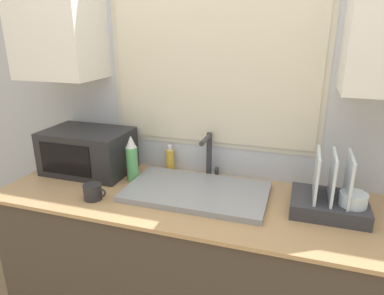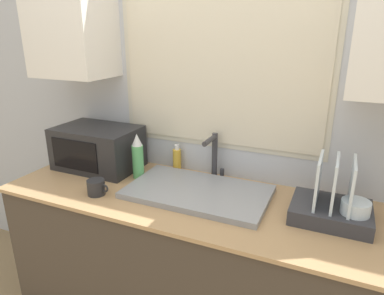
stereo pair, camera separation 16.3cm
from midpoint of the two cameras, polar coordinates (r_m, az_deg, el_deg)
name	(u,v)px [view 1 (the left image)]	position (r m, az deg, el deg)	size (l,w,h in m)	color
countertop	(194,271)	(2.02, -2.09, -19.90)	(2.06, 0.69, 0.91)	#42382D
wall_back	(212,96)	(1.92, 0.98, 8.52)	(6.00, 0.38, 2.60)	silver
sink_basin	(196,191)	(1.80, -1.94, -7.39)	(0.73, 0.43, 0.03)	gray
faucet	(208,152)	(1.93, 0.35, -0.84)	(0.08, 0.18, 0.27)	#333338
microwave	(88,151)	(2.16, -19.04, -0.59)	(0.50, 0.33, 0.26)	#232326
dish_rack	(331,199)	(1.70, 19.68, -8.16)	(0.34, 0.28, 0.29)	#333338
spray_bottle	(132,159)	(1.96, -12.36, -1.93)	(0.07, 0.07, 0.26)	#59B266
soap_bottle	(170,160)	(2.07, -5.92, -2.09)	(0.05, 0.05, 0.16)	gold
mug_near_sink	(93,192)	(1.83, -18.70, -7.07)	(0.12, 0.09, 0.08)	#262628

